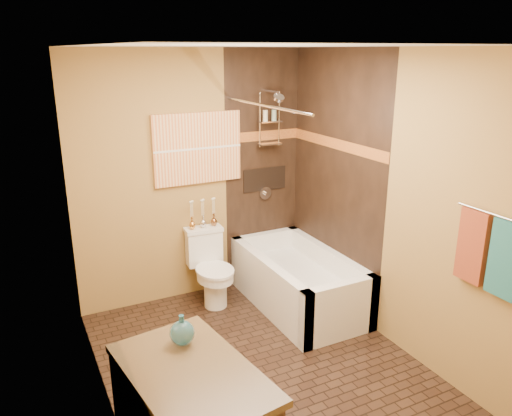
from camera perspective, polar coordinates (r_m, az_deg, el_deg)
floor at (r=4.29m, az=0.67°, el=-17.60°), size 3.00×3.00×0.00m
wall_left at (r=3.36m, az=-17.77°, el=-4.62°), size 0.02×3.00×2.50m
wall_right at (r=4.37m, az=14.83°, el=0.76°), size 0.02×3.00×2.50m
wall_back at (r=5.03m, az=-7.20°, el=3.42°), size 2.40×0.02×2.50m
wall_front at (r=2.59m, az=16.58°, el=-11.42°), size 2.40×0.02×2.50m
ceiling at (r=3.50m, az=0.82°, el=18.04°), size 3.00×3.00×0.00m
alcove_tile_back at (r=5.32m, az=0.73°, el=4.34°), size 0.85×0.01×2.50m
alcove_tile_right at (r=4.92m, az=9.00°, el=3.02°), size 0.01×1.50×2.50m
mosaic_band_back at (r=5.24m, az=0.80°, el=8.26°), size 0.85×0.01×0.10m
mosaic_band_right at (r=4.84m, az=9.11°, el=7.25°), size 0.01×1.50×0.10m
alcove_niche at (r=5.35m, az=0.99°, el=3.32°), size 0.50×0.01×0.25m
shower_fixtures at (r=5.16m, az=1.57°, el=8.62°), size 0.24×0.33×1.16m
curtain_rod at (r=4.38m, az=0.88°, el=11.67°), size 0.03×1.55×0.03m
towel_bar at (r=3.60m, az=25.46°, el=-0.68°), size 0.02×0.55×0.02m
towel_teal at (r=3.62m, az=26.60°, el=-5.29°), size 0.05×0.22×0.52m
towel_rust at (r=3.77m, az=23.49°, el=-4.01°), size 0.05×0.22×0.52m
sunset_painting at (r=4.96m, az=-6.69°, el=6.78°), size 0.90×0.04×0.70m
vanity_mirror at (r=2.41m, az=-14.17°, el=-6.87°), size 0.01×1.00×0.90m
bathtub at (r=5.08m, az=4.83°, el=-8.76°), size 0.80×1.50×0.55m
toilet at (r=5.09m, az=-5.22°, el=-6.76°), size 0.39×0.57×0.75m
teal_bottle at (r=2.95m, az=-8.46°, el=-13.62°), size 0.18×0.18×0.23m
bud_vases at (r=5.04m, az=-6.09°, el=-0.55°), size 0.30×0.06×0.29m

